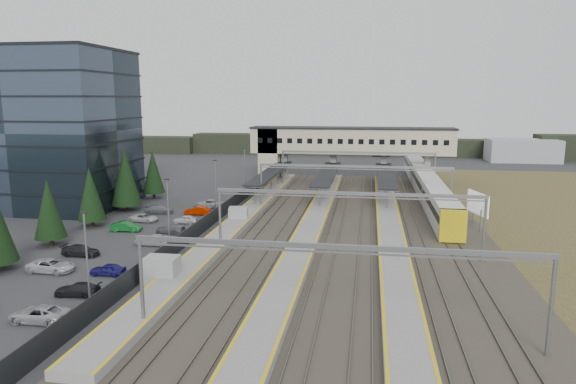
% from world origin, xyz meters
% --- Properties ---
extents(ground, '(220.00, 220.00, 0.00)m').
position_xyz_m(ground, '(0.00, 0.00, 0.00)').
color(ground, '#2B2B2D').
rests_on(ground, ground).
extents(office_building, '(24.30, 18.30, 24.30)m').
position_xyz_m(office_building, '(-36.00, 12.00, 12.19)').
color(office_building, '#303C4D').
rests_on(office_building, ground).
extents(conifer_row, '(4.42, 49.82, 9.50)m').
position_xyz_m(conifer_row, '(-22.00, -3.86, 4.84)').
color(conifer_row, black).
rests_on(conifer_row, ground).
extents(car_park, '(10.66, 44.64, 1.29)m').
position_xyz_m(car_park, '(-13.13, -7.25, 0.61)').
color(car_park, silver).
rests_on(car_park, ground).
extents(lampposts, '(0.50, 53.25, 8.07)m').
position_xyz_m(lampposts, '(-8.00, 1.25, 4.34)').
color(lampposts, slate).
rests_on(lampposts, ground).
extents(fence, '(0.08, 90.00, 2.00)m').
position_xyz_m(fence, '(-6.50, 5.00, 1.00)').
color(fence, '#26282B').
rests_on(fence, ground).
extents(relay_cabin_near, '(3.06, 2.25, 2.54)m').
position_xyz_m(relay_cabin_near, '(-4.45, -18.72, 1.27)').
color(relay_cabin_near, '#95979A').
rests_on(relay_cabin_near, ground).
extents(relay_cabin_far, '(2.82, 2.48, 2.30)m').
position_xyz_m(relay_cabin_far, '(-3.21, 4.58, 1.15)').
color(relay_cabin_far, '#95979A').
rests_on(relay_cabin_far, ground).
extents(rail_corridor, '(34.00, 90.00, 0.92)m').
position_xyz_m(rail_corridor, '(9.34, 5.00, 0.29)').
color(rail_corridor, '#343027').
rests_on(rail_corridor, ground).
extents(canopies, '(23.10, 30.00, 3.28)m').
position_xyz_m(canopies, '(7.00, 27.00, 3.92)').
color(canopies, black).
rests_on(canopies, ground).
extents(footbridge, '(40.40, 6.40, 11.20)m').
position_xyz_m(footbridge, '(7.70, 42.00, 7.93)').
color(footbridge, '#BEB192').
rests_on(footbridge, ground).
extents(gantries, '(28.40, 62.28, 7.17)m').
position_xyz_m(gantries, '(12.00, 3.00, 6.00)').
color(gantries, slate).
rests_on(gantries, ground).
extents(train, '(3.08, 64.27, 3.87)m').
position_xyz_m(train, '(24.00, 30.41, 2.20)').
color(train, beige).
rests_on(train, ground).
extents(billboard, '(1.65, 5.57, 4.83)m').
position_xyz_m(billboard, '(28.30, 7.05, 3.22)').
color(billboard, slate).
rests_on(billboard, ground).
extents(treeline_far, '(170.00, 19.00, 7.00)m').
position_xyz_m(treeline_far, '(23.81, 92.28, 2.95)').
color(treeline_far, black).
rests_on(treeline_far, ground).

